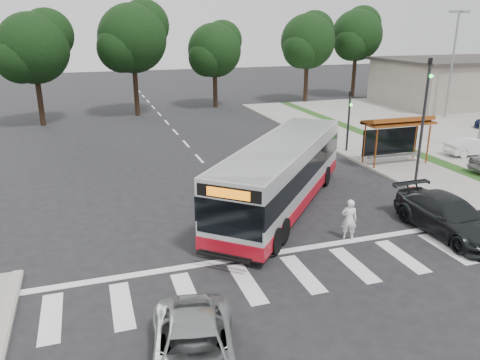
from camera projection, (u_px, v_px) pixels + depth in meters
name	position (u px, v px, depth m)	size (l,w,h in m)	color
ground	(253.00, 218.00, 20.39)	(140.00, 140.00, 0.00)	black
sidewalk_east	(369.00, 151.00, 30.83)	(4.00, 40.00, 0.12)	gray
curb_east	(342.00, 154.00, 30.24)	(0.30, 40.00, 0.15)	#9E9991
curb_east_red	(454.00, 209.00, 21.23)	(0.32, 6.00, 0.15)	maroon
commercial_building	(454.00, 83.00, 48.39)	(14.00, 10.00, 4.40)	#A09486
building_roof_cap	(457.00, 60.00, 47.64)	(14.60, 10.60, 0.30)	#383330
crosswalk_ladder	(302.00, 274.00, 15.89)	(18.00, 2.60, 0.01)	silver
bus_shelter	(397.00, 126.00, 27.44)	(4.20, 1.60, 2.86)	brown
traffic_signal_ne_tall	(424.00, 112.00, 23.34)	(0.18, 0.37, 6.50)	black
traffic_signal_ne_short	(349.00, 115.00, 30.09)	(0.18, 0.37, 4.00)	black
lot_light_mid	(454.00, 50.00, 40.03)	(1.90, 0.35, 9.01)	gray
tree_ne_a	(308.00, 40.00, 48.39)	(6.16, 5.74, 9.30)	black
tree_ne_b	(357.00, 34.00, 52.09)	(6.16, 5.74, 10.02)	black
tree_north_a	(133.00, 37.00, 41.09)	(6.60, 6.15, 10.17)	black
tree_north_b	(215.00, 49.00, 45.65)	(5.72, 5.33, 8.43)	black
tree_north_c	(34.00, 47.00, 37.11)	(6.16, 5.74, 9.30)	black
transit_bus	(282.00, 176.00, 21.18)	(2.57, 11.85, 3.06)	silver
pedestrian	(349.00, 219.00, 18.20)	(0.61, 0.40, 1.66)	white
dark_sedan	(448.00, 216.00, 18.74)	(2.09, 5.13, 1.49)	black
silver_suv_south	(194.00, 353.00, 11.14)	(2.08, 4.52, 1.26)	#95989A
parked_car_1	(473.00, 146.00, 29.68)	(1.22, 3.49, 1.15)	silver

